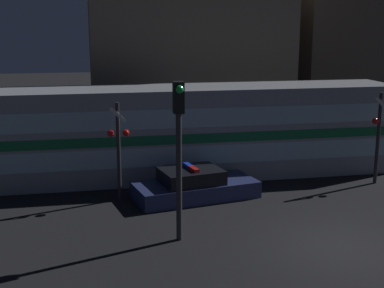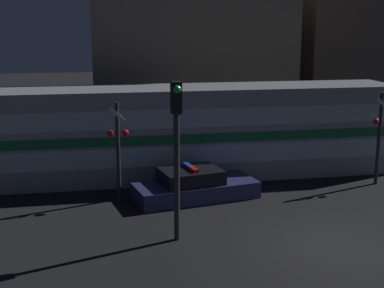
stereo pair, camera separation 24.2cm
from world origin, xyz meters
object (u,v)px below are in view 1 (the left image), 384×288
train (189,132)px  police_car (194,186)px  crossing_signal_near (379,133)px  traffic_light_corner (179,142)px

train → police_car: train is taller
train → police_car: bearing=-97.3°
crossing_signal_near → train: bearing=159.2°
crossing_signal_near → traffic_light_corner: (-8.75, -4.16, 0.91)m
train → crossing_signal_near: size_ratio=4.78×
train → police_car: 3.43m
crossing_signal_near → traffic_light_corner: 9.73m
train → traffic_light_corner: traffic_light_corner is taller
police_car → crossing_signal_near: 7.71m
police_car → traffic_light_corner: traffic_light_corner is taller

